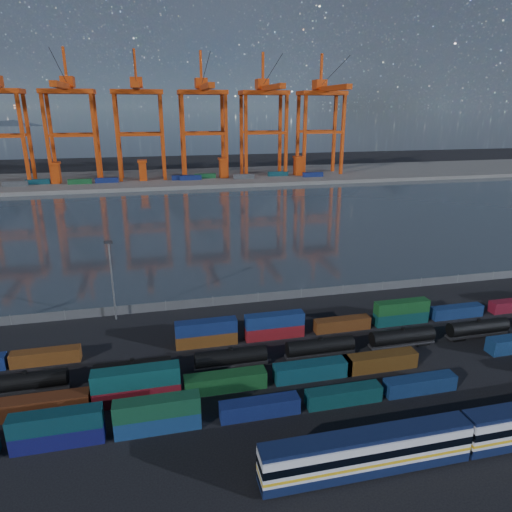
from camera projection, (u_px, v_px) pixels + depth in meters
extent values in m
plane|color=black|center=(297.00, 369.00, 74.64)|extent=(700.00, 700.00, 0.00)
plane|color=#2D3841|center=(211.00, 221.00, 171.83)|extent=(700.00, 700.00, 0.00)
cube|color=#514F4C|center=(187.00, 178.00, 268.72)|extent=(700.00, 70.00, 2.00)
cone|color=#1E2630|center=(82.00, 33.00, 1431.83)|extent=(1100.00, 1100.00, 520.00)
cone|color=#1E2630|center=(209.00, 47.00, 1526.88)|extent=(1040.00, 1040.00, 460.00)
cone|color=#1E2630|center=(321.00, 63.00, 1625.04)|extent=(960.00, 960.00, 380.00)
cone|color=#1E2630|center=(408.00, 76.00, 1712.50)|extent=(840.00, 840.00, 300.00)
cube|color=silver|center=(367.00, 451.00, 52.82)|extent=(25.58, 3.07, 3.89)
cube|color=#0F1837|center=(365.00, 465.00, 53.46)|extent=(25.58, 3.13, 1.23)
cube|color=#0F1837|center=(368.00, 435.00, 52.14)|extent=(25.58, 2.76, 0.51)
cube|color=gold|center=(366.00, 457.00, 53.08)|extent=(25.61, 3.16, 0.37)
cube|color=black|center=(367.00, 448.00, 52.69)|extent=(25.61, 3.16, 1.02)
cube|color=black|center=(292.00, 483.00, 51.72)|extent=(3.07, 2.05, 0.72)
cube|color=black|center=(433.00, 457.00, 55.55)|extent=(3.07, 2.05, 0.72)
cube|color=black|center=(490.00, 446.00, 57.29)|extent=(3.07, 2.05, 0.72)
cube|color=#0F114D|center=(58.00, 437.00, 57.65)|extent=(11.22, 2.28, 2.43)
cube|color=#0B313A|center=(56.00, 421.00, 56.89)|extent=(11.22, 2.28, 2.43)
cube|color=navy|center=(158.00, 422.00, 60.30)|extent=(11.22, 2.28, 2.43)
cube|color=#11422A|center=(157.00, 407.00, 59.54)|extent=(11.22, 2.28, 2.43)
cube|color=#101B50|center=(260.00, 408.00, 63.26)|extent=(11.22, 2.28, 2.43)
cube|color=#0B3639|center=(344.00, 395.00, 65.94)|extent=(11.22, 2.28, 2.43)
cube|color=navy|center=(420.00, 384.00, 68.58)|extent=(11.22, 2.28, 2.43)
cube|color=#522410|center=(43.00, 405.00, 63.52)|extent=(12.44, 2.53, 2.70)
cube|color=#5E0E17|center=(138.00, 393.00, 66.26)|extent=(12.44, 2.53, 2.70)
cube|color=#0C4142|center=(136.00, 377.00, 65.42)|extent=(12.44, 2.53, 2.70)
cube|color=#11421C|center=(226.00, 381.00, 69.03)|extent=(12.44, 2.53, 2.70)
cube|color=#0D3844|center=(312.00, 370.00, 72.01)|extent=(12.44, 2.53, 2.70)
cube|color=#4D2F0F|center=(380.00, 361.00, 74.50)|extent=(12.44, 2.53, 2.70)
cube|color=brown|center=(46.00, 356.00, 76.24)|extent=(11.03, 2.24, 2.39)
cube|color=#5F3513|center=(207.00, 339.00, 82.02)|extent=(11.03, 2.24, 2.39)
cube|color=navy|center=(206.00, 327.00, 81.27)|extent=(11.03, 2.24, 2.39)
cube|color=maroon|center=(274.00, 331.00, 84.73)|extent=(11.03, 2.24, 2.39)
cube|color=navy|center=(275.00, 320.00, 83.98)|extent=(11.03, 2.24, 2.39)
cube|color=#572C11|center=(342.00, 324.00, 87.62)|extent=(11.03, 2.24, 2.39)
cube|color=#0B393A|center=(401.00, 318.00, 90.29)|extent=(11.03, 2.24, 2.39)
cube|color=#144B1F|center=(402.00, 307.00, 89.54)|extent=(11.03, 2.24, 2.39)
cube|color=navy|center=(457.00, 311.00, 92.99)|extent=(11.03, 2.24, 2.39)
cylinder|color=black|center=(26.00, 381.00, 67.89)|extent=(11.76, 2.62, 2.62)
cylinder|color=black|center=(24.00, 372.00, 67.44)|extent=(0.72, 0.72, 0.45)
cube|color=black|center=(27.00, 389.00, 68.35)|extent=(12.21, 1.81, 0.36)
cube|color=black|center=(57.00, 388.00, 69.33)|extent=(2.26, 1.63, 0.54)
cylinder|color=black|center=(133.00, 368.00, 71.22)|extent=(11.76, 2.62, 2.62)
cylinder|color=black|center=(132.00, 360.00, 70.76)|extent=(0.72, 0.72, 0.45)
cube|color=black|center=(134.00, 376.00, 71.67)|extent=(12.21, 1.81, 0.36)
cube|color=black|center=(107.00, 382.00, 70.91)|extent=(2.26, 1.63, 0.54)
cube|color=black|center=(160.00, 375.00, 72.65)|extent=(2.26, 1.63, 0.54)
cylinder|color=black|center=(231.00, 356.00, 74.54)|extent=(11.76, 2.62, 2.62)
cylinder|color=black|center=(231.00, 349.00, 74.08)|extent=(0.72, 0.72, 0.45)
cube|color=black|center=(231.00, 364.00, 74.99)|extent=(12.21, 1.81, 0.36)
cube|color=black|center=(206.00, 369.00, 74.23)|extent=(2.26, 1.63, 0.54)
cube|color=black|center=(255.00, 363.00, 75.97)|extent=(2.26, 1.63, 0.54)
cylinder|color=black|center=(320.00, 346.00, 77.86)|extent=(11.76, 2.62, 2.62)
cylinder|color=black|center=(320.00, 338.00, 77.41)|extent=(0.72, 0.72, 0.45)
cube|color=black|center=(320.00, 353.00, 78.31)|extent=(12.21, 1.81, 0.36)
cube|color=black|center=(297.00, 358.00, 77.55)|extent=(2.26, 1.63, 0.54)
cube|color=black|center=(342.00, 352.00, 79.29)|extent=(2.26, 1.63, 0.54)
cylinder|color=black|center=(402.00, 336.00, 81.18)|extent=(11.76, 2.62, 2.62)
cylinder|color=black|center=(403.00, 329.00, 80.73)|extent=(0.72, 0.72, 0.45)
cube|color=black|center=(401.00, 343.00, 81.63)|extent=(12.21, 1.81, 0.36)
cube|color=black|center=(380.00, 348.00, 80.87)|extent=(2.26, 1.63, 0.54)
cube|color=black|center=(421.00, 343.00, 82.61)|extent=(2.26, 1.63, 0.54)
cylinder|color=black|center=(478.00, 327.00, 84.50)|extent=(11.76, 2.62, 2.62)
cylinder|color=black|center=(479.00, 320.00, 84.05)|extent=(0.72, 0.72, 0.45)
cube|color=black|center=(477.00, 334.00, 84.95)|extent=(12.21, 1.81, 0.36)
cube|color=black|center=(457.00, 338.00, 84.19)|extent=(2.26, 1.63, 0.54)
cube|color=black|center=(495.00, 333.00, 85.93)|extent=(2.26, 1.63, 0.54)
cube|color=#595B5E|center=(258.00, 298.00, 100.25)|extent=(160.00, 0.06, 2.00)
cylinder|color=slate|center=(11.00, 320.00, 89.50)|extent=(0.12, 0.12, 2.20)
cylinder|color=slate|center=(65.00, 315.00, 91.65)|extent=(0.12, 0.12, 2.20)
cylinder|color=slate|center=(116.00, 310.00, 93.79)|extent=(0.12, 0.12, 2.20)
cylinder|color=slate|center=(166.00, 306.00, 95.93)|extent=(0.12, 0.12, 2.20)
cylinder|color=slate|center=(213.00, 301.00, 98.07)|extent=(0.12, 0.12, 2.20)
cylinder|color=slate|center=(258.00, 297.00, 100.22)|extent=(0.12, 0.12, 2.20)
cylinder|color=slate|center=(301.00, 293.00, 102.36)|extent=(0.12, 0.12, 2.20)
cylinder|color=slate|center=(343.00, 289.00, 104.50)|extent=(0.12, 0.12, 2.20)
cylinder|color=slate|center=(383.00, 286.00, 106.64)|extent=(0.12, 0.12, 2.20)
cylinder|color=slate|center=(421.00, 282.00, 108.79)|extent=(0.12, 0.12, 2.20)
cylinder|color=slate|center=(458.00, 279.00, 110.93)|extent=(0.12, 0.12, 2.20)
cylinder|color=slate|center=(493.00, 276.00, 113.07)|extent=(0.12, 0.12, 2.20)
cylinder|color=slate|center=(112.00, 282.00, 89.79)|extent=(0.36, 0.36, 16.00)
cube|color=black|center=(108.00, 242.00, 87.20)|extent=(1.60, 0.40, 0.60)
cube|color=#BF3B0D|center=(24.00, 141.00, 233.05)|extent=(1.72, 1.72, 48.50)
cube|color=#BF3B0D|center=(30.00, 139.00, 245.02)|extent=(1.72, 1.72, 48.50)
cube|color=#BF3B0D|center=(5.00, 135.00, 241.72)|extent=(23.71, 1.51, 1.51)
cube|color=#BF3B0D|center=(47.00, 141.00, 235.47)|extent=(1.72, 1.72, 48.50)
cube|color=#BF3B0D|center=(52.00, 139.00, 247.44)|extent=(1.72, 1.72, 48.50)
cube|color=#BF3B0D|center=(95.00, 140.00, 240.54)|extent=(1.72, 1.72, 48.50)
cube|color=#BF3B0D|center=(98.00, 138.00, 252.52)|extent=(1.72, 1.72, 48.50)
cube|color=#BF3B0D|center=(71.00, 135.00, 237.25)|extent=(23.71, 1.51, 1.51)
cube|color=#BF3B0D|center=(75.00, 134.00, 249.22)|extent=(23.71, 1.51, 1.51)
cube|color=#BF3B0D|center=(68.00, 91.00, 236.43)|extent=(26.94, 15.09, 2.37)
cube|color=#BF3B0D|center=(63.00, 86.00, 223.79)|extent=(3.23, 51.73, 2.69)
cube|color=#BF3B0D|center=(68.00, 82.00, 238.91)|extent=(6.47, 8.62, 5.39)
cube|color=#BF3B0D|center=(65.00, 65.00, 234.39)|extent=(1.29, 1.29, 17.24)
cylinder|color=black|center=(60.00, 69.00, 219.04)|extent=(0.26, 44.36, 14.63)
cube|color=#BF3B0D|center=(118.00, 140.00, 242.96)|extent=(1.72, 1.72, 48.50)
cube|color=#BF3B0D|center=(119.00, 138.00, 254.94)|extent=(1.72, 1.72, 48.50)
cube|color=#BF3B0D|center=(163.00, 139.00, 248.04)|extent=(1.72, 1.72, 48.50)
cube|color=#BF3B0D|center=(162.00, 137.00, 260.01)|extent=(1.72, 1.72, 48.50)
cube|color=#BF3B0D|center=(140.00, 135.00, 244.75)|extent=(23.71, 1.51, 1.51)
cube|color=#BF3B0D|center=(140.00, 133.00, 256.72)|extent=(23.71, 1.51, 1.51)
cube|color=#BF3B0D|center=(137.00, 92.00, 243.93)|extent=(26.94, 15.09, 2.37)
cube|color=#BF3B0D|center=(136.00, 87.00, 231.29)|extent=(3.23, 51.73, 2.69)
cube|color=#BF3B0D|center=(136.00, 83.00, 246.41)|extent=(6.47, 8.62, 5.39)
cube|color=#BF3B0D|center=(135.00, 66.00, 241.89)|extent=(1.29, 1.29, 17.24)
cylinder|color=black|center=(135.00, 70.00, 226.54)|extent=(0.26, 44.36, 14.63)
cube|color=#BF3B0D|center=(184.00, 139.00, 250.46)|extent=(1.72, 1.72, 48.50)
cube|color=#BF3B0D|center=(182.00, 137.00, 262.43)|extent=(1.72, 1.72, 48.50)
cube|color=#BF3B0D|center=(226.00, 138.00, 255.54)|extent=(1.72, 1.72, 48.50)
cube|color=#BF3B0D|center=(223.00, 137.00, 267.51)|extent=(1.72, 1.72, 48.50)
cube|color=#BF3B0D|center=(205.00, 134.00, 252.25)|extent=(23.71, 1.51, 1.51)
cube|color=#BF3B0D|center=(202.00, 133.00, 264.22)|extent=(23.71, 1.51, 1.51)
cube|color=#BF3B0D|center=(202.00, 92.00, 251.43)|extent=(26.94, 15.09, 2.37)
cube|color=#BF3B0D|center=(205.00, 87.00, 238.78)|extent=(3.23, 51.73, 2.69)
cube|color=#BF3B0D|center=(201.00, 83.00, 253.91)|extent=(6.47, 8.62, 5.39)
cube|color=#BF3B0D|center=(201.00, 67.00, 249.39)|extent=(1.29, 1.29, 17.24)
cylinder|color=black|center=(205.00, 71.00, 234.04)|extent=(0.26, 44.36, 14.63)
cube|color=#BF3B0D|center=(246.00, 138.00, 257.96)|extent=(1.72, 1.72, 48.50)
cube|color=#BF3B0D|center=(241.00, 136.00, 269.93)|extent=(1.72, 1.72, 48.50)
cube|color=#BF3B0D|center=(286.00, 137.00, 263.04)|extent=(1.72, 1.72, 48.50)
cube|color=#BF3B0D|center=(280.00, 136.00, 275.01)|extent=(1.72, 1.72, 48.50)
cube|color=#BF3B0D|center=(266.00, 133.00, 259.74)|extent=(23.71, 1.51, 1.51)
cube|color=#BF3B0D|center=(261.00, 132.00, 271.72)|extent=(23.71, 1.51, 1.51)
cube|color=#BF3B0D|center=(264.00, 93.00, 258.93)|extent=(26.94, 15.09, 2.37)
cube|color=#BF3B0D|center=(269.00, 88.00, 246.28)|extent=(3.23, 51.73, 2.69)
cube|color=#BF3B0D|center=(262.00, 84.00, 261.40)|extent=(6.47, 8.62, 5.39)
cube|color=#BF3B0D|center=(263.00, 68.00, 256.89)|extent=(1.29, 1.29, 17.24)
cylinder|color=black|center=(271.00, 72.00, 241.54)|extent=(0.26, 44.36, 14.63)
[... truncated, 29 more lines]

